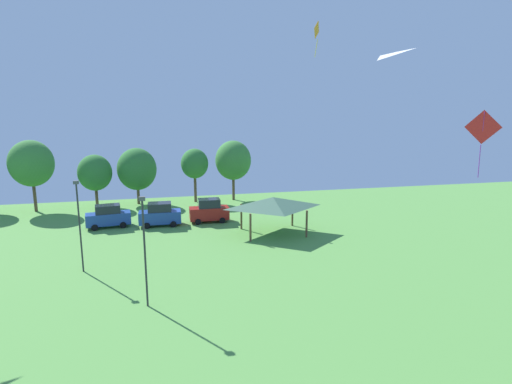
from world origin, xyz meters
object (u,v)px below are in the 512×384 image
Objects in this scene: parked_car_third_from_left at (209,211)px; park_pavilion at (273,202)px; light_post_0 at (145,246)px; treeline_tree_3 at (137,169)px; parked_car_leftmost at (108,216)px; treeline_tree_4 at (195,164)px; treeline_tree_1 at (31,164)px; treeline_tree_5 at (233,160)px; kite_flying_5 at (376,75)px; parked_car_second_from_left at (160,214)px; kite_flying_2 at (483,130)px; light_post_1 at (79,222)px; treeline_tree_2 at (95,173)px; kite_flying_6 at (317,32)px.

park_pavilion is at bearing -44.93° from parked_car_third_from_left.
treeline_tree_3 reaches higher than light_post_0.
treeline_tree_4 is at bearing 39.07° from parked_car_leftmost.
treeline_tree_1 reaches higher than parked_car_leftmost.
treeline_tree_1 is 24.46m from treeline_tree_5.
treeline_tree_1 is 19.27m from treeline_tree_4.
light_post_0 reaches higher than parked_car_leftmost.
treeline_tree_5 is (10.72, 29.64, 1.65)m from light_post_0.
parked_car_second_from_left is (-17.28, 11.98, -13.35)m from kite_flying_5.
kite_flying_2 reaches higher than park_pavilion.
kite_flying_5 reaches higher than light_post_1.
parked_car_third_from_left is 17.06m from treeline_tree_2.
light_post_0 is at bearing -100.59° from treeline_tree_4.
light_post_1 is at bearing -97.12° from treeline_tree_3.
kite_flying_2 reaches higher than parked_car_leftmost.
parked_car_second_from_left is 18.57m from light_post_0.
treeline_tree_2 is (-6.89, 29.37, 0.57)m from light_post_0.
light_post_0 is at bearing -86.46° from treeline_tree_3.
parked_car_second_from_left is at bearing -14.66° from parked_car_leftmost.
kite_flying_6 is at bearing -21.47° from parked_car_second_from_left.
treeline_tree_3 is (-2.70, 11.65, 3.37)m from parked_car_second_from_left.
parked_car_third_from_left is at bearing 134.57° from kite_flying_5.
parked_car_second_from_left is at bearing -54.88° from treeline_tree_2.
treeline_tree_1 is (-13.71, 28.46, 2.03)m from light_post_0.
treeline_tree_4 is at bearing 119.99° from kite_flying_6.
kite_flying_5 is 0.78× the size of parked_car_third_from_left.
light_post_0 is at bearing -76.80° from treeline_tree_2.
park_pavilion is at bearing -87.00° from treeline_tree_5.
kite_flying_5 is 7.88m from kite_flying_6.
park_pavilion reaches higher than parked_car_leftmost.
parked_car_second_from_left is at bearing -176.21° from parked_car_third_from_left.
parked_car_second_from_left is at bearing 145.28° from kite_flying_5.
treeline_tree_5 is (17.61, 0.27, 1.08)m from treeline_tree_2.
treeline_tree_3 is 12.62m from treeline_tree_5.
kite_flying_2 is 0.66× the size of light_post_0.
treeline_tree_5 is (12.58, -0.39, 0.86)m from treeline_tree_3.
treeline_tree_3 is at bearing 82.88° from light_post_1.
kite_flying_2 reaches higher than light_post_0.
kite_flying_6 reaches higher than treeline_tree_5.
treeline_tree_4 is (-9.87, 17.09, -13.70)m from kite_flying_6.
kite_flying_2 is at bearing -53.19° from treeline_tree_3.
light_post_1 is 23.55m from treeline_tree_1.
park_pavilion is at bearing -28.28° from parked_car_leftmost.
treeline_tree_1 is 12.02m from treeline_tree_3.
treeline_tree_2 is 0.82× the size of treeline_tree_5.
treeline_tree_4 is at bearing 79.41° from light_post_0.
kite_flying_2 is 0.63× the size of park_pavilion.
treeline_tree_4 is (-0.51, 10.84, 3.88)m from parked_car_third_from_left.
light_post_1 is (-0.42, -12.23, 2.64)m from parked_car_leftmost.
parked_car_third_from_left is 11.53m from treeline_tree_4.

